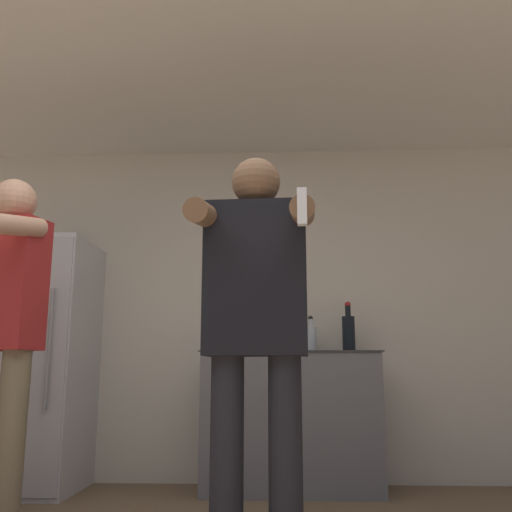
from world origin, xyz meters
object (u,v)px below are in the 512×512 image
refrigerator (39,363)px  bottle_green_wine (282,339)px  bottle_short_whiskey (237,333)px  person_man_side (2,322)px  person_woman_foreground (256,320)px  bottle_dark_rum (311,338)px  bottle_brown_liquor (259,335)px  bottle_tall_gin (349,332)px

refrigerator → bottle_green_wine: 1.72m
bottle_short_whiskey → person_man_side: (-1.10, -1.29, -0.03)m
person_woman_foreground → refrigerator: bearing=133.8°
bottle_dark_rum → person_man_side: size_ratio=0.14×
bottle_short_whiskey → person_woman_foreground: size_ratio=0.21×
bottle_brown_liquor → bottle_dark_rum: (0.37, -0.00, -0.02)m
bottle_tall_gin → person_man_side: bearing=-145.8°
person_man_side → bottle_brown_liquor: bearing=45.7°
bottle_dark_rum → bottle_green_wine: bearing=180.0°
bottle_tall_gin → bottle_brown_liquor: size_ratio=1.13×
bottle_dark_rum → person_woman_foreground: person_woman_foreground is taller
refrigerator → bottle_short_whiskey: 1.41m
bottle_tall_gin → bottle_green_wine: bottle_tall_gin is taller
bottle_tall_gin → bottle_green_wine: size_ratio=1.46×
bottle_dark_rum → bottle_short_whiskey: bearing=180.0°
person_man_side → bottle_tall_gin: bearing=34.2°
refrigerator → bottle_short_whiskey: size_ratio=4.89×
refrigerator → person_woman_foreground: refrigerator is taller
bottle_short_whiskey → person_man_side: 1.70m
bottle_tall_gin → person_man_side: (-1.90, -1.29, -0.04)m
bottle_short_whiskey → bottle_green_wine: 0.33m
bottle_tall_gin → bottle_green_wine: bearing=180.0°
bottle_brown_liquor → refrigerator: bearing=-175.8°
bottle_green_wine → bottle_dark_rum: bottle_dark_rum is taller
bottle_short_whiskey → bottle_dark_rum: size_ratio=1.36×
bottle_brown_liquor → person_man_side: (-1.26, -1.29, -0.01)m
refrigerator → person_woman_foreground: bearing=-46.2°
bottle_tall_gin → person_woman_foreground: 1.88m
bottle_green_wine → person_man_side: 1.92m
bottle_tall_gin → bottle_green_wine: (-0.48, 0.00, -0.05)m
bottle_brown_liquor → bottle_short_whiskey: bearing=-180.0°
refrigerator → bottle_tall_gin: bearing=3.0°
bottle_green_wine → person_woman_foreground: bearing=-93.6°
bottle_short_whiskey → bottle_brown_liquor: (0.16, 0.00, -0.02)m
bottle_brown_liquor → bottle_green_wine: bearing=-0.0°
bottle_short_whiskey → bottle_brown_liquor: bottle_short_whiskey is taller
bottle_tall_gin → person_man_side: person_man_side is taller
bottle_green_wine → bottle_tall_gin: bearing=0.0°
bottle_brown_liquor → person_woman_foreground: 1.78m
bottle_tall_gin → bottle_short_whiskey: (-0.80, 0.00, -0.00)m
refrigerator → person_man_side: bearing=-76.2°
bottle_green_wine → bottle_dark_rum: 0.21m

